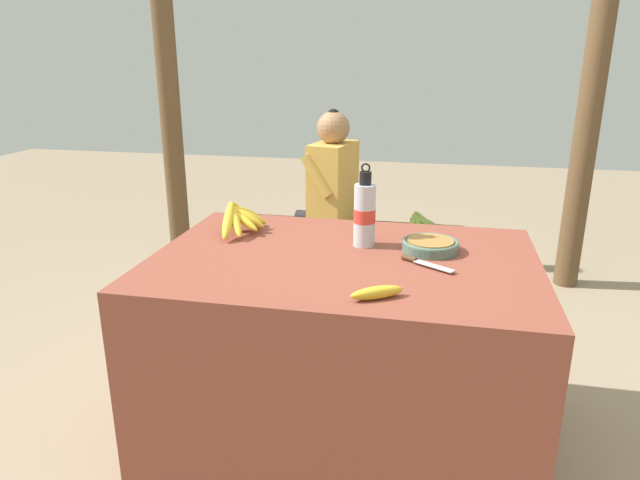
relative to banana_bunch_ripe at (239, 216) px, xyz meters
The scene contains 12 objects.
ground_plane 0.95m from the banana_bunch_ripe, 24.34° to the right, with size 12.00×12.00×0.00m, color gray.
market_counter 0.67m from the banana_bunch_ripe, 24.34° to the right, with size 1.37×0.95×0.74m.
banana_bunch_ripe is the anchor object (origin of this frame).
serving_bowl 0.77m from the banana_bunch_ripe, ahead, with size 0.21×0.21×0.04m.
water_bottle 0.53m from the banana_bunch_ripe, ahead, with size 0.08×0.08×0.31m.
loose_banana_front 0.83m from the banana_bunch_ripe, 41.75° to the right, with size 0.16×0.12×0.04m.
knife 0.77m from the banana_bunch_ripe, 17.95° to the right, with size 0.18×0.13×0.02m.
wooden_bench 1.30m from the banana_bunch_ripe, 76.27° to the left, with size 1.33×0.32×0.43m.
seated_vendor 1.18m from the banana_bunch_ripe, 83.76° to the left, with size 0.45×0.42×1.13m.
banana_bunch_green 1.41m from the banana_bunch_ripe, 59.88° to the left, with size 0.18×0.29×0.13m.
support_post_near 2.00m from the banana_bunch_ripe, 123.40° to the left, with size 0.14×0.14×2.78m.
support_post_far 2.36m from the banana_bunch_ripe, 44.37° to the left, with size 0.14×0.14×2.78m.
Camera 1 is at (0.31, -1.90, 1.43)m, focal length 32.00 mm.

